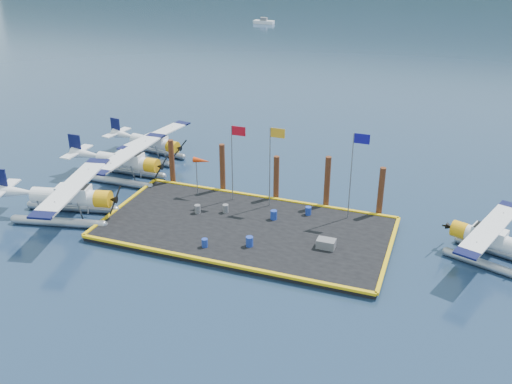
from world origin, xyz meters
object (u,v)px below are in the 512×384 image
piling_1 (222,169)px  piling_4 (381,193)px  drum_5 (226,208)px  crate (326,244)px  seaplane_d (494,243)px  windsock (202,162)px  flagpole_red (234,152)px  seaplane_c (153,144)px  seaplane_a (69,199)px  flagpole_blue (355,164)px  piling_3 (327,184)px  drum_4 (308,211)px  seaplane_b (126,164)px  piling_2 (276,179)px  piling_0 (172,163)px  drum_0 (198,209)px  drum_1 (249,241)px  drum_3 (205,243)px  flagpole_yellow (273,155)px  drum_2 (274,215)px

piling_1 → piling_4: (12.50, 0.00, -0.10)m
drum_5 → crate: size_ratio=0.51×
seaplane_d → windsock: size_ratio=2.86×
flagpole_red → seaplane_c: bearing=148.8°
piling_4 → seaplane_a: bearing=-159.6°
seaplane_d → flagpole_blue: flagpole_blue is taller
piling_3 → drum_4: bearing=-112.2°
drum_5 → seaplane_d: bearing=0.3°
flagpole_red → piling_3: (6.79, 1.60, -2.25)m
seaplane_d → piling_4: bearing=83.7°
seaplane_b → piling_2: 13.16m
seaplane_d → crate: (-10.24, -2.56, -0.69)m
piling_0 → drum_4: bearing=-9.6°
windsock → piling_1: piling_1 is taller
drum_0 → piling_3: 9.84m
drum_5 → piling_0: piling_0 is taller
seaplane_c → drum_5: seaplane_c is taller
drum_1 → windsock: 9.12m
seaplane_b → drum_0: bearing=63.8°
drum_0 → piling_1: (0.09, 4.57, 1.39)m
seaplane_d → flagpole_blue: bearing=96.9°
piling_0 → piling_2: bearing=0.0°
crate → flagpole_blue: size_ratio=0.19×
seaplane_b → drum_3: (11.11, -8.51, -0.84)m
flagpole_yellow → windsock: bearing=180.0°
piling_2 → seaplane_a: bearing=-149.2°
piling_0 → flagpole_red: bearing=-14.5°
seaplane_c → piling_2: bearing=80.0°
piling_0 → seaplane_d: bearing=-8.5°
drum_0 → drum_5: size_ratio=1.02×
piling_0 → piling_1: (4.50, 0.00, 0.10)m
flagpole_red → piling_4: size_ratio=1.50×
piling_3 → piling_4: bearing=0.0°
flagpole_blue → flagpole_red: bearing=180.0°
seaplane_a → flagpole_red: bearing=108.9°
drum_4 → piling_0: bearing=170.4°
seaplane_d → drum_5: seaplane_d is taller
seaplane_a → piling_2: (13.27, 7.92, 0.29)m
seaplane_a → drum_1: size_ratio=15.20×
flagpole_red → drum_3: bearing=-84.1°
drum_0 → crate: drum_0 is taller
drum_4 → windsock: windsock is taller
seaplane_a → drum_0: bearing=98.9°
drum_0 → seaplane_c: bearing=133.3°
piling_3 → seaplane_a: bearing=-155.4°
drum_3 → piling_3: bearing=55.7°
seaplane_b → drum_5: seaplane_b is taller
drum_3 → drum_5: size_ratio=0.94×
drum_2 → flagpole_yellow: size_ratio=0.11×
flagpole_red → piling_1: flagpole_red is taller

